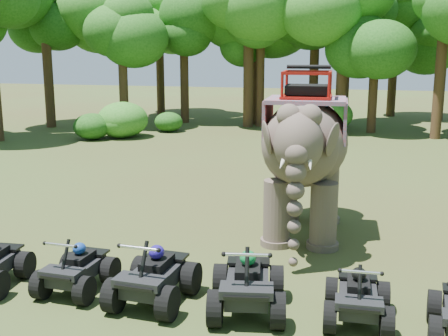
{
  "coord_description": "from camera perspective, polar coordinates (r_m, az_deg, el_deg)",
  "views": [
    {
      "loc": [
        3.21,
        -11.49,
        4.72
      ],
      "look_at": [
        0.0,
        1.2,
        1.9
      ],
      "focal_mm": 45.0,
      "sensor_mm": 36.0,
      "label": 1
    }
  ],
  "objects": [
    {
      "name": "tree_2",
      "position": [
        31.4,
        21.17,
        9.99
      ],
      "size": [
        5.57,
        5.57,
        7.96
      ],
      "primitive_type": null,
      "color": "#195114",
      "rests_on": "ground"
    },
    {
      "name": "atv_3",
      "position": [
        10.31,
        2.41,
        -10.93
      ],
      "size": [
        1.63,
        2.03,
        1.36
      ],
      "primitive_type": null,
      "rotation": [
        0.0,
        0.0,
        0.17
      ],
      "color": "black",
      "rests_on": "ground"
    },
    {
      "name": "ground",
      "position": [
        12.83,
        -1.33,
        -9.43
      ],
      "size": [
        110.0,
        110.0,
        0.0
      ],
      "primitive_type": "plane",
      "color": "#47381E",
      "rests_on": "ground"
    },
    {
      "name": "tree_41",
      "position": [
        36.32,
        -10.3,
        10.63
      ],
      "size": [
        5.43,
        5.43,
        7.76
      ],
      "primitive_type": null,
      "color": "#195114",
      "rests_on": "ground"
    },
    {
      "name": "tree_37",
      "position": [
        32.59,
        12.0,
        12.23
      ],
      "size": [
        6.88,
        6.88,
        9.82
      ],
      "primitive_type": null,
      "color": "#195114",
      "rests_on": "ground"
    },
    {
      "name": "tree_35",
      "position": [
        40.91,
        -6.55,
        11.79
      ],
      "size": [
        6.33,
        6.33,
        9.04
      ],
      "primitive_type": null,
      "color": "#195114",
      "rests_on": "ground"
    },
    {
      "name": "tree_1",
      "position": [
        32.6,
        15.01,
        9.45
      ],
      "size": [
        4.78,
        4.78,
        6.83
      ],
      "primitive_type": null,
      "color": "#195114",
      "rests_on": "ground"
    },
    {
      "name": "tree_38",
      "position": [
        41.08,
        16.94,
        11.78
      ],
      "size": [
        6.75,
        6.75,
        9.65
      ],
      "primitive_type": null,
      "color": "#195114",
      "rests_on": "ground"
    },
    {
      "name": "tree_32",
      "position": [
        35.97,
        -4.07,
        10.89
      ],
      "size": [
        5.53,
        5.53,
        7.9
      ],
      "primitive_type": null,
      "color": "#195114",
      "rests_on": "ground"
    },
    {
      "name": "tree_31",
      "position": [
        33.54,
        -10.25,
        10.18
      ],
      "size": [
        5.15,
        5.15,
        7.36
      ],
      "primitive_type": null,
      "color": "#195114",
      "rests_on": "ground"
    },
    {
      "name": "tree_43",
      "position": [
        35.15,
        3.28,
        11.98
      ],
      "size": [
        6.48,
        6.48,
        9.26
      ],
      "primitive_type": null,
      "color": "#195114",
      "rests_on": "ground"
    },
    {
      "name": "tree_30",
      "position": [
        35.36,
        -17.56,
        11.08
      ],
      "size": [
        6.16,
        6.16,
        8.8
      ],
      "primitive_type": null,
      "color": "#195114",
      "rests_on": "ground"
    },
    {
      "name": "atv_4",
      "position": [
        10.26,
        13.5,
        -11.98
      ],
      "size": [
        1.21,
        1.61,
        1.16
      ],
      "primitive_type": null,
      "rotation": [
        0.0,
        0.0,
        0.04
      ],
      "color": "black",
      "rests_on": "ground"
    },
    {
      "name": "tree_33",
      "position": [
        33.99,
        2.51,
        12.53
      ],
      "size": [
        6.94,
        6.94,
        9.91
      ],
      "primitive_type": null,
      "color": "#195114",
      "rests_on": "ground"
    },
    {
      "name": "tree_40",
      "position": [
        35.66,
        12.27,
        10.57
      ],
      "size": [
        5.47,
        5.47,
        7.81
      ],
      "primitive_type": null,
      "color": "#195114",
      "rests_on": "ground"
    },
    {
      "name": "tree_0",
      "position": [
        35.55,
        9.19,
        11.59
      ],
      "size": [
        6.26,
        6.26,
        8.94
      ],
      "primitive_type": null,
      "color": "#195114",
      "rests_on": "ground"
    },
    {
      "name": "atv_2",
      "position": [
        10.73,
        -7.18,
        -10.15
      ],
      "size": [
        1.41,
        1.87,
        1.33
      ],
      "primitive_type": null,
      "rotation": [
        0.0,
        0.0,
        -0.06
      ],
      "color": "black",
      "rests_on": "ground"
    },
    {
      "name": "atv_1",
      "position": [
        11.54,
        -14.78,
        -9.28
      ],
      "size": [
        1.21,
        1.62,
        1.16
      ],
      "primitive_type": null,
      "rotation": [
        0.0,
        0.0,
        -0.05
      ],
      "color": "black",
      "rests_on": "ground"
    },
    {
      "name": "tree_39",
      "position": [
        34.26,
        3.71,
        10.12
      ],
      "size": [
        4.93,
        4.93,
        7.04
      ],
      "primitive_type": null,
      "color": "#195114",
      "rests_on": "ground"
    },
    {
      "name": "elephant",
      "position": [
        14.29,
        8.19,
        1.58
      ],
      "size": [
        2.43,
        5.15,
        4.26
      ],
      "primitive_type": null,
      "rotation": [
        0.0,
        0.0,
        0.04
      ],
      "color": "brown",
      "rests_on": "ground"
    },
    {
      "name": "tree_34",
      "position": [
        39.84,
        21.34,
        9.61
      ],
      "size": [
        4.93,
        4.93,
        7.05
      ],
      "primitive_type": null,
      "color": "#195114",
      "rests_on": "ground"
    }
  ]
}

